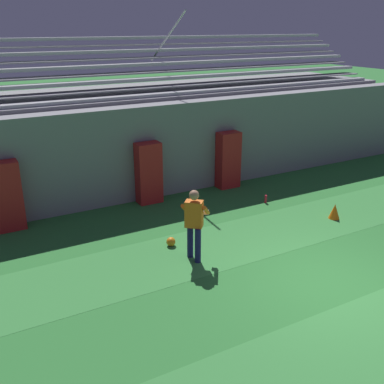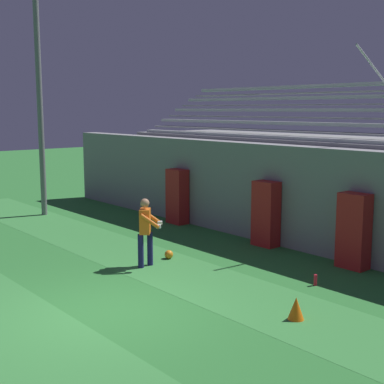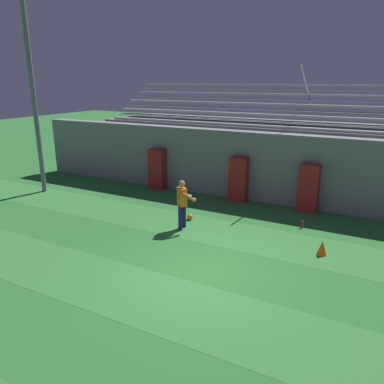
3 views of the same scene
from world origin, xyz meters
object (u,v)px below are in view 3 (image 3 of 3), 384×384
goalkeeper (183,201)px  soccer_ball (190,217)px  padding_pillar_gate_right (309,188)px  floodlight_pole (28,49)px  water_bottle (303,224)px  padding_pillar_gate_left (239,179)px  padding_pillar_far_left (157,169)px  traffic_cone (322,248)px

goalkeeper → soccer_ball: 1.20m
padding_pillar_gate_right → soccer_ball: size_ratio=8.26×
floodlight_pole → goalkeeper: 9.20m
soccer_ball → water_bottle: bearing=16.9°
water_bottle → goalkeeper: bearing=-151.1°
padding_pillar_gate_right → water_bottle: 1.93m
padding_pillar_gate_left → water_bottle: bearing=-30.2°
soccer_ball → water_bottle: (3.71, 1.13, 0.01)m
padding_pillar_gate_left → water_bottle: size_ratio=7.58×
padding_pillar_far_left → soccer_ball: size_ratio=8.26×
padding_pillar_gate_left → padding_pillar_far_left: 3.92m
goalkeeper → padding_pillar_far_left: bearing=132.4°
padding_pillar_gate_left → padding_pillar_gate_right: 2.78m
traffic_cone → goalkeeper: bearing=-178.4°
padding_pillar_gate_left → padding_pillar_gate_right: size_ratio=1.00×
padding_pillar_far_left → floodlight_pole: floodlight_pole is taller
goalkeeper → traffic_cone: goalkeeper is taller
floodlight_pole → water_bottle: size_ratio=40.48×
goalkeeper → soccer_ball: size_ratio=7.59×
water_bottle → padding_pillar_gate_left: bearing=149.8°
padding_pillar_far_left → traffic_cone: (7.85, -3.57, -0.70)m
padding_pillar_gate_right → padding_pillar_gate_left: bearing=180.0°
padding_pillar_far_left → floodlight_pole: (-4.26, -2.75, 5.08)m
floodlight_pole → goalkeeper: size_ratio=5.82×
padding_pillar_gate_right → water_bottle: bearing=-82.8°
padding_pillar_gate_right → goalkeeper: bearing=-131.9°
padding_pillar_far_left → water_bottle: bearing=-14.1°
padding_pillar_far_left → goalkeeper: bearing=-47.6°
padding_pillar_gate_left → traffic_cone: (3.93, -3.57, -0.70)m
padding_pillar_far_left → padding_pillar_gate_right: bearing=0.0°
goalkeeper → soccer_ball: (-0.17, 0.83, -0.84)m
padding_pillar_far_left → floodlight_pole: 7.17m
padding_pillar_gate_right → padding_pillar_far_left: (-6.70, 0.00, 0.00)m
padding_pillar_gate_left → padding_pillar_gate_right: bearing=0.0°
traffic_cone → soccer_ball: bearing=171.4°
water_bottle → traffic_cone: bearing=-63.0°
floodlight_pole → goalkeeper: bearing=-7.1°
goalkeeper → soccer_ball: goalkeeper is taller
padding_pillar_gate_right → floodlight_pole: (-10.96, -2.75, 5.08)m
padding_pillar_gate_left → soccer_ball: (-0.71, -2.87, -0.80)m
water_bottle → padding_pillar_gate_right: bearing=97.2°
padding_pillar_far_left → floodlight_pole: size_ratio=0.19×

